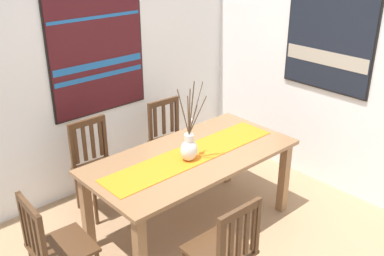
{
  "coord_description": "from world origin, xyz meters",
  "views": [
    {
      "loc": [
        -2.18,
        -2.07,
        2.59
      ],
      "look_at": [
        0.24,
        0.6,
        0.98
      ],
      "focal_mm": 41.63,
      "sensor_mm": 36.0,
      "label": 1
    }
  ],
  "objects_px": {
    "chair_0": "(225,250)",
    "painting_on_side_wall": "(329,41)",
    "dining_table": "(192,166)",
    "chair_2": "(55,247)",
    "chair_1": "(97,165)",
    "centerpiece_vase": "(189,147)",
    "painting_on_back_wall": "(97,50)",
    "chair_3": "(171,139)"
  },
  "relations": [
    {
      "from": "chair_2",
      "to": "chair_3",
      "type": "xyz_separation_m",
      "value": [
        1.8,
        0.84,
        -0.01
      ]
    },
    {
      "from": "centerpiece_vase",
      "to": "chair_2",
      "type": "distance_m",
      "value": 1.32
    },
    {
      "from": "painting_on_back_wall",
      "to": "chair_0",
      "type": "bearing_deg",
      "value": -98.88
    },
    {
      "from": "painting_on_back_wall",
      "to": "dining_table",
      "type": "bearing_deg",
      "value": -84.95
    },
    {
      "from": "chair_1",
      "to": "painting_on_back_wall",
      "type": "xyz_separation_m",
      "value": [
        0.34,
        0.39,
        1.01
      ]
    },
    {
      "from": "dining_table",
      "to": "chair_2",
      "type": "height_order",
      "value": "chair_2"
    },
    {
      "from": "chair_3",
      "to": "painting_on_side_wall",
      "type": "distance_m",
      "value": 1.94
    },
    {
      "from": "dining_table",
      "to": "chair_2",
      "type": "distance_m",
      "value": 1.35
    },
    {
      "from": "centerpiece_vase",
      "to": "painting_on_side_wall",
      "type": "xyz_separation_m",
      "value": [
        1.72,
        -0.18,
        0.66
      ]
    },
    {
      "from": "centerpiece_vase",
      "to": "chair_0",
      "type": "relative_size",
      "value": 0.79
    },
    {
      "from": "centerpiece_vase",
      "to": "painting_on_side_wall",
      "type": "distance_m",
      "value": 1.85
    },
    {
      "from": "dining_table",
      "to": "chair_1",
      "type": "relative_size",
      "value": 2.05
    },
    {
      "from": "chair_1",
      "to": "painting_on_back_wall",
      "type": "relative_size",
      "value": 0.7
    },
    {
      "from": "dining_table",
      "to": "painting_on_back_wall",
      "type": "bearing_deg",
      "value": 95.05
    },
    {
      "from": "painting_on_back_wall",
      "to": "painting_on_side_wall",
      "type": "height_order",
      "value": "painting_on_back_wall"
    },
    {
      "from": "chair_0",
      "to": "painting_on_side_wall",
      "type": "bearing_deg",
      "value": 16.29
    },
    {
      "from": "chair_1",
      "to": "chair_3",
      "type": "relative_size",
      "value": 1.02
    },
    {
      "from": "centerpiece_vase",
      "to": "painting_on_back_wall",
      "type": "bearing_deg",
      "value": 91.17
    },
    {
      "from": "painting_on_side_wall",
      "to": "painting_on_back_wall",
      "type": "bearing_deg",
      "value": 139.03
    },
    {
      "from": "dining_table",
      "to": "chair_2",
      "type": "bearing_deg",
      "value": 179.28
    },
    {
      "from": "centerpiece_vase",
      "to": "chair_0",
      "type": "bearing_deg",
      "value": -114.62
    },
    {
      "from": "chair_0",
      "to": "chair_3",
      "type": "distance_m",
      "value": 1.93
    },
    {
      "from": "chair_2",
      "to": "painting_on_side_wall",
      "type": "bearing_deg",
      "value": -4.86
    },
    {
      "from": "chair_0",
      "to": "dining_table",
      "type": "bearing_deg",
      "value": 62.18
    },
    {
      "from": "chair_2",
      "to": "painting_on_back_wall",
      "type": "xyz_separation_m",
      "value": [
        1.22,
        1.27,
        1.01
      ]
    },
    {
      "from": "painting_on_back_wall",
      "to": "painting_on_side_wall",
      "type": "bearing_deg",
      "value": -40.97
    },
    {
      "from": "chair_2",
      "to": "painting_on_side_wall",
      "type": "relative_size",
      "value": 0.9
    },
    {
      "from": "painting_on_back_wall",
      "to": "chair_3",
      "type": "bearing_deg",
      "value": -36.27
    },
    {
      "from": "chair_2",
      "to": "painting_on_back_wall",
      "type": "bearing_deg",
      "value": 46.01
    },
    {
      "from": "chair_0",
      "to": "painting_on_back_wall",
      "type": "bearing_deg",
      "value": 81.12
    },
    {
      "from": "chair_1",
      "to": "chair_3",
      "type": "bearing_deg",
      "value": -1.97
    },
    {
      "from": "centerpiece_vase",
      "to": "chair_2",
      "type": "bearing_deg",
      "value": 176.52
    },
    {
      "from": "chair_3",
      "to": "painting_on_back_wall",
      "type": "distance_m",
      "value": 1.25
    },
    {
      "from": "chair_1",
      "to": "painting_on_side_wall",
      "type": "relative_size",
      "value": 0.91
    },
    {
      "from": "dining_table",
      "to": "painting_on_side_wall",
      "type": "distance_m",
      "value": 1.88
    },
    {
      "from": "chair_0",
      "to": "chair_1",
      "type": "distance_m",
      "value": 1.73
    },
    {
      "from": "dining_table",
      "to": "painting_on_side_wall",
      "type": "relative_size",
      "value": 1.87
    },
    {
      "from": "painting_on_side_wall",
      "to": "centerpiece_vase",
      "type": "bearing_deg",
      "value": 174.14
    },
    {
      "from": "chair_0",
      "to": "chair_3",
      "type": "relative_size",
      "value": 1.02
    },
    {
      "from": "painting_on_back_wall",
      "to": "painting_on_side_wall",
      "type": "distance_m",
      "value": 2.32
    },
    {
      "from": "chair_0",
      "to": "chair_1",
      "type": "height_order",
      "value": "chair_1"
    },
    {
      "from": "chair_3",
      "to": "chair_2",
      "type": "bearing_deg",
      "value": -155.04
    }
  ]
}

